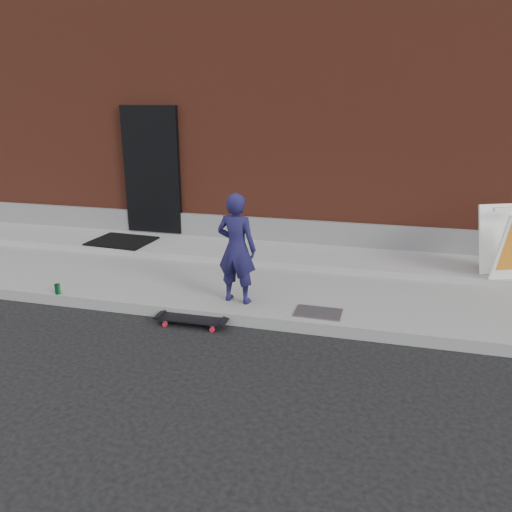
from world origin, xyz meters
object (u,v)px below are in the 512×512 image
(child, at_px, (237,249))
(soda_can, at_px, (58,289))
(skateboard, at_px, (191,320))
(pizza_sign, at_px, (510,243))

(child, distance_m, soda_can, 2.49)
(skateboard, distance_m, soda_can, 1.97)
(skateboard, distance_m, pizza_sign, 4.46)
(pizza_sign, bearing_deg, skateboard, -151.48)
(pizza_sign, bearing_deg, soda_can, -161.69)
(child, relative_size, pizza_sign, 1.42)
(child, height_order, skateboard, child)
(child, distance_m, pizza_sign, 3.79)
(child, bearing_deg, skateboard, 60.45)
(skateboard, bearing_deg, child, 52.51)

